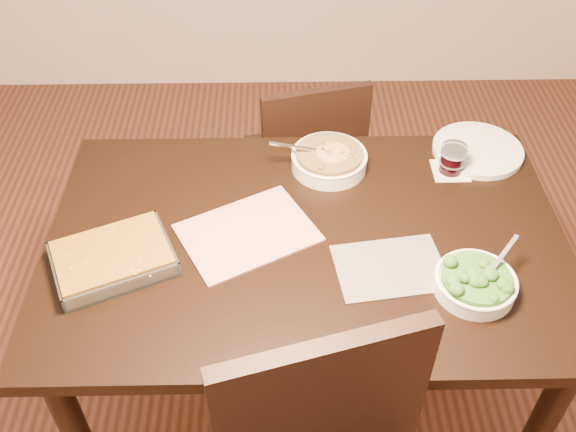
% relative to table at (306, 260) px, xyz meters
% --- Properties ---
extents(ground, '(4.00, 4.00, 0.00)m').
position_rel_table_xyz_m(ground, '(0.00, 0.00, -0.65)').
color(ground, '#3F2012').
rests_on(ground, ground).
extents(table, '(1.40, 0.90, 0.75)m').
position_rel_table_xyz_m(table, '(0.00, 0.00, 0.00)').
color(table, black).
rests_on(table, ground).
extents(magazine_a, '(0.42, 0.38, 0.01)m').
position_rel_table_xyz_m(magazine_a, '(-0.16, 0.01, 0.10)').
color(magazine_a, '#B93537').
rests_on(magazine_a, table).
extents(magazine_b, '(0.30, 0.24, 0.00)m').
position_rel_table_xyz_m(magazine_b, '(0.21, -0.12, 0.10)').
color(magazine_b, '#222329').
rests_on(magazine_b, table).
extents(coaster, '(0.11, 0.11, 0.00)m').
position_rel_table_xyz_m(coaster, '(0.44, 0.27, 0.10)').
color(coaster, white).
rests_on(coaster, table).
extents(stew_bowl, '(0.26, 0.23, 0.09)m').
position_rel_table_xyz_m(stew_bowl, '(0.08, 0.30, 0.13)').
color(stew_bowl, white).
rests_on(stew_bowl, table).
extents(broccoli_bowl, '(0.20, 0.20, 0.08)m').
position_rel_table_xyz_m(broccoli_bowl, '(0.41, -0.19, 0.12)').
color(broccoli_bowl, white).
rests_on(broccoli_bowl, table).
extents(baking_dish, '(0.36, 0.32, 0.05)m').
position_rel_table_xyz_m(baking_dish, '(-0.50, -0.10, 0.12)').
color(baking_dish, silver).
rests_on(baking_dish, table).
extents(wine_tumbler, '(0.08, 0.08, 0.09)m').
position_rel_table_xyz_m(wine_tumbler, '(0.44, 0.27, 0.14)').
color(wine_tumbler, black).
rests_on(wine_tumbler, coaster).
extents(dinner_plate, '(0.28, 0.28, 0.02)m').
position_rel_table_xyz_m(dinner_plate, '(0.55, 0.36, 0.10)').
color(dinner_plate, white).
rests_on(dinner_plate, table).
extents(chair_far, '(0.47, 0.47, 0.82)m').
position_rel_table_xyz_m(chair_far, '(0.03, 0.71, -0.20)').
color(chair_far, black).
rests_on(chair_far, ground).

